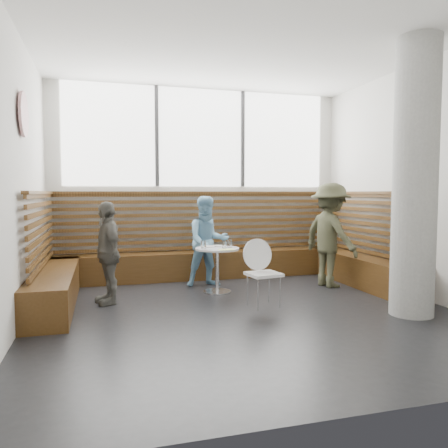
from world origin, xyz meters
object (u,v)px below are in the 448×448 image
object	(u,v)px
cafe_table	(217,261)
adult_man	(330,235)
cafe_chair	(262,267)
child_left	(108,253)
concrete_column	(415,179)
child_back	(208,241)

from	to	relation	value
cafe_table	adult_man	bearing A→B (deg)	-1.96
cafe_chair	adult_man	distance (m)	1.66
child_left	cafe_chair	bearing A→B (deg)	56.90
cafe_table	adult_man	xyz separation A→B (m)	(1.78, -0.06, 0.33)
cafe_chair	child_left	world-z (taller)	child_left
cafe_table	child_left	bearing A→B (deg)	-172.31
adult_man	child_left	bearing A→B (deg)	79.05
concrete_column	adult_man	size ratio (longest dim) A/B	2.01
adult_man	child_left	xyz separation A→B (m)	(-3.30, -0.15, -0.13)
cafe_chair	child_back	bearing A→B (deg)	97.99
cafe_table	cafe_chair	bearing A→B (deg)	-67.38
cafe_chair	child_back	world-z (taller)	child_back
cafe_chair	concrete_column	bearing A→B (deg)	-37.59
cafe_table	cafe_chair	world-z (taller)	cafe_chair
adult_man	child_left	distance (m)	3.31
cafe_chair	child_back	distance (m)	1.39
cafe_table	child_back	size ratio (longest dim) A/B	0.47
concrete_column	child_back	size ratio (longest dim) A/B	2.31
adult_man	child_left	world-z (taller)	adult_man
cafe_chair	child_left	bearing A→B (deg)	152.45
concrete_column	cafe_table	size ratio (longest dim) A/B	4.94
adult_man	child_back	world-z (taller)	adult_man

